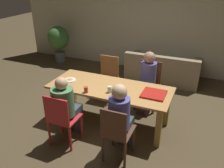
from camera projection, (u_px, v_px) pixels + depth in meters
name	position (u px, v px, depth m)	size (l,w,h in m)	color
ground_plane	(110.00, 122.00, 4.51)	(20.00, 20.00, 0.00)	#4C3E28
back_wall	(153.00, 21.00, 6.35)	(7.99, 0.12, 2.70)	beige
dining_table	(110.00, 92.00, 4.24)	(2.17, 0.86, 0.74)	#B58145
chair_0	(61.00, 118.00, 3.71)	(0.45, 0.41, 0.91)	red
person_0	(65.00, 104.00, 3.76)	(0.35, 0.53, 1.16)	#363E49
chair_1	(149.00, 83.00, 4.86)	(0.45, 0.46, 0.95)	brown
person_1	(147.00, 77.00, 4.65)	(0.30, 0.50, 1.20)	#423448
chair_2	(116.00, 132.00, 3.41)	(0.40, 0.45, 0.92)	#533224
person_2	(120.00, 114.00, 3.44)	(0.31, 0.50, 1.21)	#334245
chair_3	(108.00, 76.00, 5.19)	(0.44, 0.44, 0.93)	#975F30
pizza_box_0	(154.00, 94.00, 3.92)	(0.38, 0.38, 0.03)	#AD1D14
plate_0	(121.00, 90.00, 4.05)	(0.20, 0.20, 0.03)	white
plate_1	(70.00, 80.00, 4.44)	(0.23, 0.23, 0.03)	white
drinking_glass_0	(110.00, 89.00, 3.99)	(0.07, 0.07, 0.11)	silver
drinking_glass_1	(86.00, 90.00, 3.99)	(0.07, 0.07, 0.10)	#BE4A2F
couch	(162.00, 71.00, 6.10)	(1.81, 0.87, 0.74)	gray
potted_plant	(59.00, 40.00, 7.14)	(0.63, 0.63, 1.11)	#545A57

